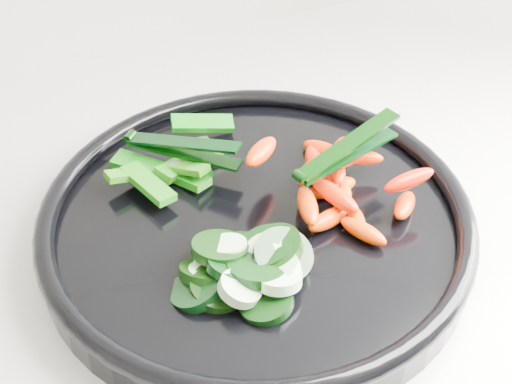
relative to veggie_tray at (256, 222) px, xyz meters
name	(u,v)px	position (x,y,z in m)	size (l,w,h in m)	color
veggie_tray	(256,222)	(0.00, 0.00, 0.00)	(0.41, 0.41, 0.04)	black
cucumber_pile	(241,269)	(-0.04, -0.06, 0.01)	(0.14, 0.12, 0.04)	black
carrot_pile	(336,181)	(0.08, 0.00, 0.02)	(0.15, 0.16, 0.05)	#E04100
pepper_pile	(176,163)	(-0.04, 0.09, 0.01)	(0.14, 0.11, 0.03)	#136009
tong_carrot	(345,151)	(0.08, 0.00, 0.05)	(0.11, 0.04, 0.02)	black
tong_pepper	(180,147)	(-0.03, 0.09, 0.03)	(0.09, 0.09, 0.02)	black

